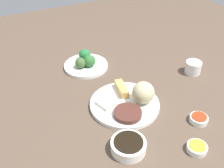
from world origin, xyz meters
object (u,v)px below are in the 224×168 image
(main_plate, at_px, (125,104))
(broccoli_plate, at_px, (86,66))
(soy_sauce_bowl, at_px, (128,146))
(sauce_ramekin_hot_mustard, at_px, (197,148))
(teacup, at_px, (193,68))
(sauce_ramekin_sweet_and_sour, at_px, (199,119))

(main_plate, height_order, broccoli_plate, main_plate)
(soy_sauce_bowl, relative_size, sauce_ramekin_hot_mustard, 1.76)
(teacup, bearing_deg, sauce_ramekin_sweet_and_sour, 143.99)
(sauce_ramekin_sweet_and_sour, xyz_separation_m, sauce_ramekin_hot_mustard, (-0.10, 0.09, 0.00))
(main_plate, relative_size, teacup, 3.79)
(main_plate, relative_size, soy_sauce_bowl, 2.34)
(broccoli_plate, bearing_deg, soy_sauce_bowl, 173.56)
(sauce_ramekin_hot_mustard, bearing_deg, main_plate, 19.82)
(broccoli_plate, height_order, teacup, teacup)
(broccoli_plate, height_order, sauce_ramekin_sweet_and_sour, sauce_ramekin_sweet_and_sour)
(sauce_ramekin_sweet_and_sour, xyz_separation_m, teacup, (0.25, -0.18, 0.02))
(broccoli_plate, xyz_separation_m, teacup, (-0.25, -0.40, 0.02))
(main_plate, xyz_separation_m, sauce_ramekin_hot_mustard, (-0.28, -0.10, 0.00))
(main_plate, bearing_deg, sauce_ramekin_hot_mustard, -160.18)
(main_plate, xyz_separation_m, broccoli_plate, (0.31, 0.03, -0.00))
(main_plate, xyz_separation_m, soy_sauce_bowl, (-0.19, 0.09, 0.01))
(soy_sauce_bowl, bearing_deg, main_plate, -25.10)
(main_plate, height_order, sauce_ramekin_sweet_and_sour, sauce_ramekin_sweet_and_sour)
(soy_sauce_bowl, bearing_deg, broccoli_plate, -6.44)
(sauce_ramekin_sweet_and_sour, bearing_deg, sauce_ramekin_hot_mustard, 136.69)
(broccoli_plate, bearing_deg, main_plate, -174.35)
(sauce_ramekin_sweet_and_sour, distance_m, teacup, 0.31)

